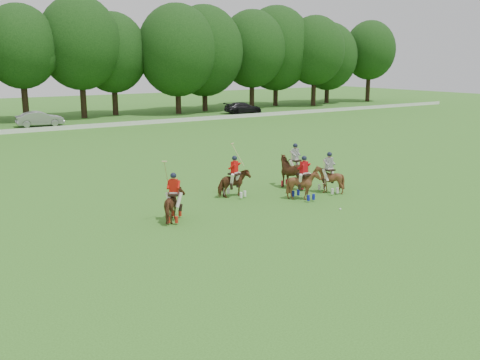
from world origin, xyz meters
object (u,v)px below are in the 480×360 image
car_right (243,108)px  polo_red_a (174,204)px  polo_stripe_b (329,179)px  polo_ball (340,209)px  car_mid (40,119)px  polo_red_c (304,184)px  polo_stripe_a (295,172)px  polo_red_b (235,183)px

car_right → polo_red_a: (-28.97, -38.31, 0.03)m
polo_stripe_b → polo_ball: size_ratio=24.03×
polo_ball → car_mid: bearing=95.3°
polo_red_c → polo_stripe_b: 1.99m
polo_red_a → polo_red_c: (7.00, -0.22, 0.03)m
polo_red_c → polo_stripe_a: size_ratio=0.90×
car_mid → polo_stripe_a: (4.79, -36.39, 0.12)m
car_right → polo_stripe_b: 43.12m
polo_red_c → polo_stripe_b: (1.96, 0.33, -0.02)m
polo_red_b → polo_stripe_b: (4.57, -1.93, 0.02)m
polo_ball → polo_stripe_a: bearing=78.1°
polo_red_b → car_mid: bearing=91.6°
polo_red_a → polo_red_c: 7.01m
polo_red_c → polo_ball: 2.54m
car_right → polo_red_a: bearing=153.3°
polo_red_a → polo_stripe_a: size_ratio=1.09×
polo_red_a → car_right: bearing=52.9°
car_mid → polo_red_c: polo_red_c is taller
polo_red_b → polo_stripe_b: 4.96m
polo_red_c → polo_stripe_a: (1.16, 2.13, 0.12)m
car_right → polo_red_c: size_ratio=2.25×
car_mid → polo_stripe_a: bearing=-168.7°
car_right → polo_stripe_a: (-20.80, -36.39, 0.18)m
car_mid → car_right: bearing=-86.2°
polo_red_c → polo_ball: (0.20, -2.42, -0.74)m
polo_stripe_b → polo_red_c: bearing=-170.4°
car_mid → car_right: car_mid is taller
polo_red_b → polo_ball: polo_red_b is taller
polo_stripe_b → polo_red_a: bearing=-179.3°
car_right → polo_ball: bearing=162.4°
car_mid → polo_stripe_b: bearing=-167.9°
car_mid → polo_stripe_b: polo_stripe_b is taller
polo_red_a → polo_ball: bearing=-20.1°
polo_red_a → polo_red_b: polo_red_a is taller
polo_red_b → polo_stripe_a: polo_red_b is taller
car_mid → polo_red_c: size_ratio=2.15×
polo_stripe_b → polo_ball: bearing=-122.6°
car_mid → polo_red_b: bearing=-174.6°
car_right → polo_stripe_a: 41.92m
polo_stripe_b → polo_stripe_a: bearing=113.9°
car_right → polo_red_a: 48.03m
car_mid → car_right: size_ratio=0.95×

